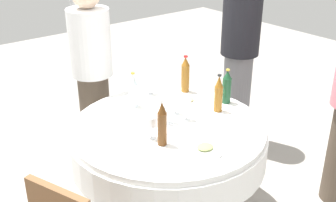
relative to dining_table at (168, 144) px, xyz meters
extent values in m
cylinder|color=white|center=(0.00, 0.00, 0.13)|extent=(1.33, 1.33, 0.04)
cylinder|color=white|center=(0.00, 0.00, 0.00)|extent=(1.36, 1.36, 0.22)
cylinder|color=slate|center=(0.00, 0.00, -0.35)|extent=(0.14, 0.14, 0.48)
cylinder|color=#593314|center=(0.19, 0.18, 0.26)|extent=(0.06, 0.06, 0.22)
cone|color=#593314|center=(0.19, 0.18, 0.41)|extent=(0.05, 0.05, 0.08)
cylinder|color=silver|center=(0.19, 0.18, 0.45)|extent=(0.02, 0.02, 0.01)
cylinder|color=silver|center=(0.01, -0.39, 0.24)|extent=(0.07, 0.07, 0.18)
cone|color=silver|center=(0.01, -0.39, 0.37)|extent=(0.06, 0.06, 0.08)
cylinder|color=gold|center=(0.01, -0.39, 0.41)|extent=(0.03, 0.03, 0.01)
cylinder|color=#8C5619|center=(-0.42, 0.06, 0.25)|extent=(0.06, 0.06, 0.19)
cone|color=#8C5619|center=(-0.42, 0.06, 0.38)|extent=(0.05, 0.05, 0.08)
cylinder|color=black|center=(-0.42, 0.06, 0.43)|extent=(0.03, 0.03, 0.01)
cylinder|color=#194728|center=(-0.57, -0.01, 0.25)|extent=(0.07, 0.07, 0.20)
cone|color=#194728|center=(-0.57, -0.01, 0.38)|extent=(0.06, 0.06, 0.06)
cylinder|color=gold|center=(-0.57, -0.01, 0.41)|extent=(0.03, 0.03, 0.01)
cylinder|color=#8C5619|center=(-0.47, -0.36, 0.26)|extent=(0.06, 0.06, 0.23)
cone|color=#8C5619|center=(-0.47, -0.36, 0.41)|extent=(0.06, 0.06, 0.06)
cylinder|color=red|center=(-0.47, -0.36, 0.45)|extent=(0.03, 0.03, 0.01)
cylinder|color=white|center=(-0.15, -0.10, 0.15)|extent=(0.06, 0.06, 0.00)
cylinder|color=white|center=(-0.15, -0.10, 0.18)|extent=(0.01, 0.01, 0.06)
cylinder|color=white|center=(-0.15, -0.10, 0.25)|extent=(0.06, 0.06, 0.07)
cylinder|color=white|center=(0.20, 0.07, 0.15)|extent=(0.06, 0.06, 0.00)
cylinder|color=white|center=(0.20, 0.07, 0.19)|extent=(0.01, 0.01, 0.08)
cylinder|color=white|center=(0.20, 0.07, 0.27)|extent=(0.07, 0.07, 0.07)
cylinder|color=gold|center=(0.20, 0.07, 0.25)|extent=(0.06, 0.06, 0.03)
cylinder|color=white|center=(-0.21, -0.50, 0.15)|extent=(0.06, 0.06, 0.00)
cylinder|color=white|center=(-0.21, -0.50, 0.19)|extent=(0.01, 0.01, 0.07)
cylinder|color=white|center=(-0.21, -0.50, 0.26)|extent=(0.07, 0.07, 0.07)
cylinder|color=white|center=(-0.02, -0.02, 0.15)|extent=(0.06, 0.06, 0.00)
cylinder|color=white|center=(-0.02, -0.02, 0.19)|extent=(0.01, 0.01, 0.07)
cylinder|color=white|center=(-0.02, -0.02, 0.25)|extent=(0.07, 0.07, 0.07)
cylinder|color=gold|center=(-0.02, -0.02, 0.24)|extent=(0.06, 0.06, 0.03)
cylinder|color=white|center=(-0.14, 0.02, 0.15)|extent=(0.06, 0.06, 0.00)
cylinder|color=white|center=(-0.14, 0.02, 0.19)|extent=(0.01, 0.01, 0.08)
cylinder|color=white|center=(-0.14, 0.02, 0.26)|extent=(0.07, 0.07, 0.06)
cylinder|color=white|center=(0.03, 0.40, 0.16)|extent=(0.24, 0.24, 0.02)
ellipsoid|color=#8C9E59|center=(0.03, 0.40, 0.17)|extent=(0.11, 0.09, 0.02)
cylinder|color=white|center=(0.19, -0.26, 0.16)|extent=(0.26, 0.26, 0.02)
cylinder|color=white|center=(-0.34, -0.19, 0.16)|extent=(0.22, 0.22, 0.02)
ellipsoid|color=tan|center=(-0.34, -0.19, 0.17)|extent=(0.10, 0.09, 0.02)
cube|color=silver|center=(-0.20, 0.19, 0.15)|extent=(0.04, 0.18, 0.00)
cube|color=silver|center=(0.45, 0.08, 0.15)|extent=(0.18, 0.03, 0.00)
cube|color=white|center=(0.04, 0.15, 0.16)|extent=(0.18, 0.18, 0.02)
cylinder|color=#4C3F33|center=(0.04, -0.97, -0.18)|extent=(0.26, 0.26, 0.82)
cylinder|color=white|center=(0.04, -0.97, 0.51)|extent=(0.34, 0.34, 0.55)
cylinder|color=slate|center=(-1.16, -0.43, -0.14)|extent=(0.26, 0.26, 0.90)
cylinder|color=black|center=(-1.16, -0.43, 0.59)|extent=(0.34, 0.34, 0.58)
camera|label=1|loc=(1.60, 2.01, 1.52)|focal=45.34mm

